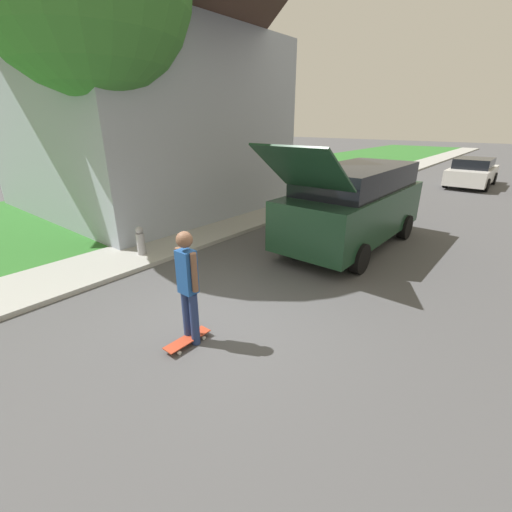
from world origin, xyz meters
The scene contains 9 objects.
ground_plane centered at (0.00, 0.00, 0.00)m, with size 120.00×120.00×0.00m, color #49494C.
lawn centered at (-8.00, 6.00, 0.04)m, with size 10.00×80.00×0.08m.
sidewalk centered at (-3.60, 6.00, 0.05)m, with size 1.80×80.00×0.10m.
house centered at (-8.30, 4.20, 4.74)m, with size 9.39×8.48×8.92m.
suv_parked centered at (0.18, 4.66, 1.14)m, with size 2.08×5.68×2.75m.
car_down_street centered at (0.98, 17.06, 0.69)m, with size 1.94×4.33×1.39m.
skateboarder centered at (0.21, -0.92, 0.99)m, with size 0.41×0.23×1.76m.
skateboard centered at (0.22, -1.01, 0.08)m, with size 0.22×0.76×0.10m.
fire_hydrant centered at (-3.37, 0.57, 0.44)m, with size 0.20×0.20×0.70m.
Camera 1 is at (3.75, -3.69, 3.14)m, focal length 24.00 mm.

